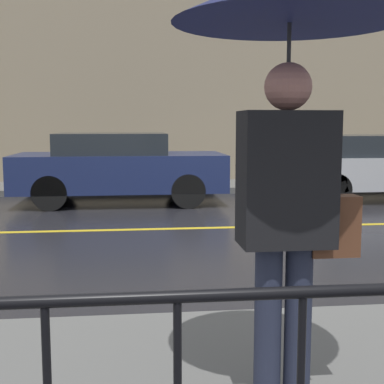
{
  "coord_description": "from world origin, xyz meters",
  "views": [
    {
      "loc": [
        -1.36,
        -7.8,
        1.54
      ],
      "look_at": [
        -0.88,
        -3.64,
        1.01
      ],
      "focal_mm": 50.0,
      "sensor_mm": 36.0,
      "label": 1
    }
  ],
  "objects": [
    {
      "name": "building_storefront",
      "position": [
        0.0,
        5.96,
        2.67
      ],
      "size": [
        28.0,
        0.3,
        5.34
      ],
      "color": "gray",
      "rests_on": "ground_plane"
    },
    {
      "name": "pedestrian",
      "position": [
        -0.61,
        -5.3,
        1.84
      ],
      "size": [
        1.11,
        1.11,
        2.13
      ],
      "rotation": [
        0.0,
        0.0,
        3.14
      ],
      "color": "#23283D",
      "rests_on": "sidewalk_near"
    },
    {
      "name": "sidewalk_far",
      "position": [
        0.0,
        4.87,
        0.07
      ],
      "size": [
        28.0,
        1.88,
        0.13
      ],
      "color": "#60605E",
      "rests_on": "ground_plane"
    },
    {
      "name": "car_silver",
      "position": [
        3.84,
        2.75,
        0.69
      ],
      "size": [
        4.47,
        1.86,
        1.33
      ],
      "color": "#B2B5BA",
      "rests_on": "ground_plane"
    },
    {
      "name": "ground_plane",
      "position": [
        0.0,
        0.0,
        0.0
      ],
      "size": [
        80.0,
        80.0,
        0.0
      ],
      "primitive_type": "plane",
      "color": "black"
    },
    {
      "name": "lane_marking",
      "position": [
        0.0,
        0.0,
        0.0
      ],
      "size": [
        25.2,
        0.12,
        0.01
      ],
      "color": "gold",
      "rests_on": "ground_plane"
    },
    {
      "name": "car_navy",
      "position": [
        -1.6,
        2.75,
        0.72
      ],
      "size": [
        4.04,
        1.82,
        1.37
      ],
      "color": "#19234C",
      "rests_on": "ground_plane"
    }
  ]
}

